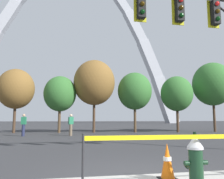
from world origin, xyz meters
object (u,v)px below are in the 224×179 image
at_px(pedestrian_standing_center, 71,125).
at_px(traffic_cone_mid_sidewalk, 167,162).
at_px(pedestrian_walking_left, 24,125).
at_px(fire_hydrant, 195,160).
at_px(monument_arch, 74,48).

bearing_deg(pedestrian_standing_center, traffic_cone_mid_sidewalk, -82.51).
relative_size(traffic_cone_mid_sidewalk, pedestrian_walking_left, 0.46).
xyz_separation_m(traffic_cone_mid_sidewalk, pedestrian_walking_left, (-5.07, 13.31, 0.46)).
relative_size(pedestrian_walking_left, pedestrian_standing_center, 1.00).
distance_m(fire_hydrant, pedestrian_standing_center, 13.72).
bearing_deg(traffic_cone_mid_sidewalk, fire_hydrant, -60.85).
xyz_separation_m(fire_hydrant, monument_arch, (-0.66, 60.35, 20.38)).
relative_size(traffic_cone_mid_sidewalk, monument_arch, 0.01).
height_order(pedestrian_walking_left, pedestrian_standing_center, same).
bearing_deg(monument_arch, pedestrian_standing_center, -91.67).
distance_m(fire_hydrant, traffic_cone_mid_sidewalk, 0.65).
bearing_deg(traffic_cone_mid_sidewalk, monument_arch, 90.33).
xyz_separation_m(monument_arch, pedestrian_standing_center, (-1.36, -46.78, -20.03)).
bearing_deg(pedestrian_walking_left, pedestrian_standing_center, -5.12).
height_order(fire_hydrant, pedestrian_walking_left, pedestrian_walking_left).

